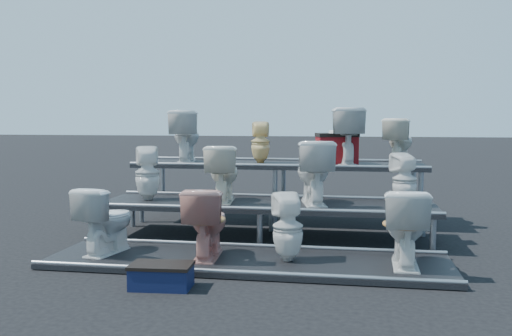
% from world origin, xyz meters
% --- Properties ---
extents(ground, '(80.00, 80.00, 0.00)m').
position_xyz_m(ground, '(0.00, 0.00, 0.00)').
color(ground, black).
rests_on(ground, ground).
extents(tier_front, '(4.20, 1.20, 0.06)m').
position_xyz_m(tier_front, '(0.00, -1.30, 0.03)').
color(tier_front, black).
rests_on(tier_front, ground).
extents(tier_mid, '(4.20, 1.20, 0.46)m').
position_xyz_m(tier_mid, '(0.00, 0.00, 0.23)').
color(tier_mid, black).
rests_on(tier_mid, ground).
extents(tier_back, '(4.20, 1.20, 0.86)m').
position_xyz_m(tier_back, '(0.00, 1.30, 0.43)').
color(tier_back, black).
rests_on(tier_back, ground).
extents(toilet_0, '(0.54, 0.78, 0.73)m').
position_xyz_m(toilet_0, '(-1.56, -1.30, 0.43)').
color(toilet_0, silver).
rests_on(toilet_0, tier_front).
extents(toilet_1, '(0.47, 0.76, 0.75)m').
position_xyz_m(toilet_1, '(-0.43, -1.30, 0.43)').
color(toilet_1, tan).
rests_on(toilet_1, tier_front).
extents(toilet_2, '(0.40, 0.40, 0.70)m').
position_xyz_m(toilet_2, '(0.43, -1.30, 0.41)').
color(toilet_2, silver).
rests_on(toilet_2, tier_front).
extents(toilet_3, '(0.45, 0.77, 0.78)m').
position_xyz_m(toilet_3, '(1.60, -1.30, 0.45)').
color(toilet_3, silver).
rests_on(toilet_3, tier_front).
extents(toilet_4, '(0.41, 0.41, 0.70)m').
position_xyz_m(toilet_4, '(-1.57, 0.00, 0.81)').
color(toilet_4, silver).
rests_on(toilet_4, tier_mid).
extents(toilet_5, '(0.48, 0.75, 0.72)m').
position_xyz_m(toilet_5, '(-0.56, 0.00, 0.82)').
color(toilet_5, silver).
rests_on(toilet_5, tier_mid).
extents(toilet_6, '(0.60, 0.86, 0.80)m').
position_xyz_m(toilet_6, '(0.60, 0.00, 0.86)').
color(toilet_6, silver).
rests_on(toilet_6, tier_mid).
extents(toilet_7, '(0.39, 0.39, 0.65)m').
position_xyz_m(toilet_7, '(1.69, 0.00, 0.78)').
color(toilet_7, silver).
rests_on(toilet_7, tier_mid).
extents(toilet_8, '(0.56, 0.83, 0.78)m').
position_xyz_m(toilet_8, '(-1.44, 1.30, 1.25)').
color(toilet_8, silver).
rests_on(toilet_8, tier_back).
extents(toilet_9, '(0.32, 0.32, 0.62)m').
position_xyz_m(toilet_9, '(-0.29, 1.30, 1.17)').
color(toilet_9, '#F2D891').
rests_on(toilet_9, tier_back).
extents(toilet_10, '(0.67, 0.89, 0.81)m').
position_xyz_m(toilet_10, '(0.92, 1.30, 1.27)').
color(toilet_10, silver).
rests_on(toilet_10, tier_back).
extents(toilet_11, '(0.53, 0.72, 0.66)m').
position_xyz_m(toilet_11, '(1.72, 1.30, 1.19)').
color(toilet_11, silver).
rests_on(toilet_11, tier_back).
extents(red_crate, '(0.64, 0.56, 0.40)m').
position_xyz_m(red_crate, '(0.84, 1.30, 1.06)').
color(red_crate, maroon).
rests_on(red_crate, tier_back).
extents(step_stool, '(0.56, 0.36, 0.19)m').
position_xyz_m(step_stool, '(-0.60, -2.25, 0.10)').
color(step_stool, '#0F1536').
rests_on(step_stool, ground).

